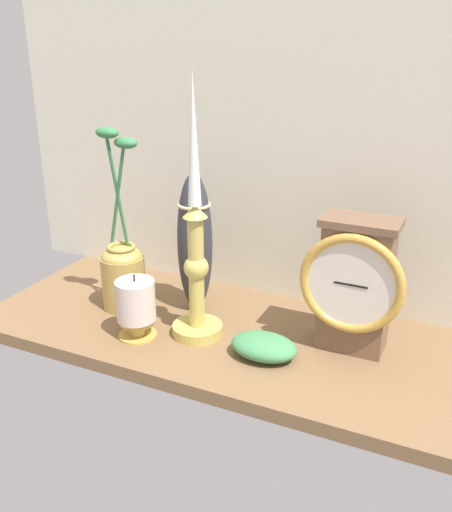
{
  "coord_description": "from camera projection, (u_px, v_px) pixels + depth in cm",
  "views": [
    {
      "loc": [
        32.5,
        -81.21,
        49.99
      ],
      "look_at": [
        -5.58,
        0.0,
        14.0
      ],
      "focal_mm": 40.28,
      "sensor_mm": 36.0,
      "label": 1
    }
  ],
  "objects": [
    {
      "name": "pillar_candle_front",
      "position": [
        136.0,
        306.0,
        0.97
      ],
      "size": [
        6.67,
        6.67,
        11.62
      ],
      "color": "gold",
      "rests_on": "ground_plane"
    },
    {
      "name": "brass_vase_jar",
      "position": [
        124.0,
        267.0,
        1.08
      ],
      "size": [
        8.76,
        8.19,
        34.26
      ],
      "color": "tan",
      "rests_on": "ground_plane"
    },
    {
      "name": "back_wall",
      "position": [
        298.0,
        131.0,
        1.03
      ],
      "size": [
        120.0,
        2.0,
        65.0
      ],
      "primitive_type": "cube",
      "color": "silver",
      "rests_on": "ground_plane"
    },
    {
      "name": "ivy_sprig",
      "position": [
        264.0,
        346.0,
        0.93
      ],
      "size": [
        11.06,
        7.74,
        3.74
      ],
      "color": "#438A53",
      "rests_on": "ground_plane"
    },
    {
      "name": "mantel_clock",
      "position": [
        355.0,
        284.0,
        0.91
      ],
      "size": [
        16.6,
        8.09,
        22.51
      ],
      "color": "brown",
      "rests_on": "ground_plane"
    },
    {
      "name": "tall_ceramic_vase",
      "position": [
        195.0,
        243.0,
        1.04
      ],
      "size": [
        6.43,
        6.43,
        26.39
      ],
      "color": "#31313B",
      "rests_on": "ground_plane"
    },
    {
      "name": "candlestick_tall_left",
      "position": [
        196.0,
        259.0,
        0.95
      ],
      "size": [
        8.75,
        8.75,
        44.49
      ],
      "color": "#C8B555",
      "rests_on": "ground_plane"
    },
    {
      "name": "ground_plane",
      "position": [
        255.0,
        342.0,
        1.0
      ],
      "size": [
        100.0,
        36.0,
        2.4
      ],
      "primitive_type": "cube",
      "color": "brown"
    }
  ]
}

